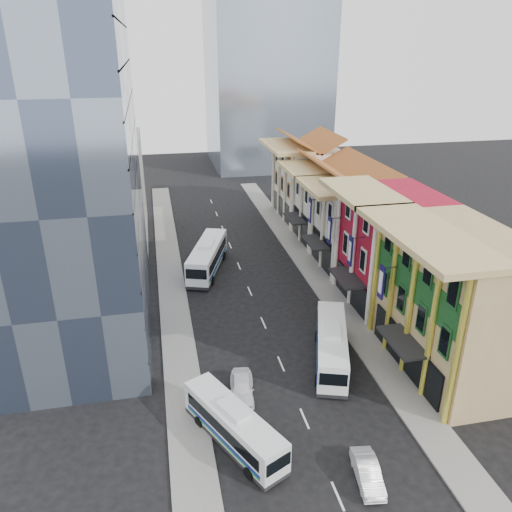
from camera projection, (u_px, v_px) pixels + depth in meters
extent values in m
plane|color=black|center=(309.00, 428.00, 35.96)|extent=(200.00, 200.00, 0.00)
cube|color=slate|center=(322.00, 284.00, 57.31)|extent=(3.00, 90.00, 0.15)
cube|color=slate|center=(173.00, 298.00, 54.12)|extent=(3.00, 90.00, 0.15)
cube|color=tan|center=(457.00, 303.00, 40.72)|extent=(8.00, 14.00, 12.00)
cube|color=maroon|center=(392.00, 248.00, 51.51)|extent=(8.00, 10.00, 12.00)
cube|color=beige|center=(356.00, 227.00, 60.45)|extent=(8.00, 9.00, 10.00)
cube|color=beige|center=(330.00, 205.00, 68.55)|extent=(8.00, 9.00, 10.00)
cube|color=beige|center=(308.00, 182.00, 77.80)|extent=(8.00, 12.00, 11.00)
cube|color=#44516C|center=(67.00, 173.00, 43.95)|extent=(12.00, 26.00, 30.00)
cube|color=gray|center=(106.00, 191.00, 67.98)|extent=(10.00, 18.00, 14.00)
imported|color=white|center=(242.00, 388.00, 38.87)|extent=(2.58, 4.86, 1.57)
imported|color=silver|center=(368.00, 472.00, 31.41)|extent=(1.92, 4.13, 1.31)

